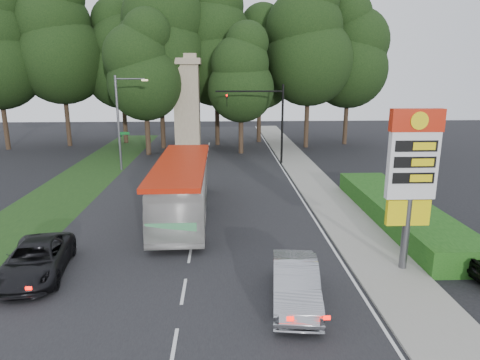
{
  "coord_description": "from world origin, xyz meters",
  "views": [
    {
      "loc": [
        1.54,
        -14.51,
        8.21
      ],
      "look_at": [
        2.55,
        9.33,
        2.2
      ],
      "focal_mm": 32.0,
      "sensor_mm": 36.0,
      "label": 1
    }
  ],
  "objects_px": {
    "monument": "(187,104)",
    "sedan_silver": "(296,284)",
    "traffic_signal_mast": "(268,113)",
    "transit_bus": "(182,189)",
    "gas_station_pylon": "(412,169)",
    "streetlight_signs": "(121,119)",
    "suv_charcoal": "(36,260)"
  },
  "relations": [
    {
      "from": "monument",
      "to": "transit_bus",
      "type": "xyz_separation_m",
      "value": [
        1.18,
        -20.46,
        -3.47
      ]
    },
    {
      "from": "transit_bus",
      "to": "monument",
      "type": "bearing_deg",
      "value": 91.96
    },
    {
      "from": "gas_station_pylon",
      "to": "streetlight_signs",
      "type": "relative_size",
      "value": 0.86
    },
    {
      "from": "streetlight_signs",
      "to": "monument",
      "type": "bearing_deg",
      "value": 58.03
    },
    {
      "from": "streetlight_signs",
      "to": "monument",
      "type": "height_order",
      "value": "monument"
    },
    {
      "from": "transit_bus",
      "to": "suv_charcoal",
      "type": "relative_size",
      "value": 2.3
    },
    {
      "from": "traffic_signal_mast",
      "to": "suv_charcoal",
      "type": "bearing_deg",
      "value": -118.53
    },
    {
      "from": "streetlight_signs",
      "to": "suv_charcoal",
      "type": "height_order",
      "value": "streetlight_signs"
    },
    {
      "from": "sedan_silver",
      "to": "suv_charcoal",
      "type": "distance_m",
      "value": 10.69
    },
    {
      "from": "streetlight_signs",
      "to": "sedan_silver",
      "type": "relative_size",
      "value": 1.71
    },
    {
      "from": "traffic_signal_mast",
      "to": "monument",
      "type": "height_order",
      "value": "monument"
    },
    {
      "from": "monument",
      "to": "suv_charcoal",
      "type": "relative_size",
      "value": 1.98
    },
    {
      "from": "sedan_silver",
      "to": "monument",
      "type": "bearing_deg",
      "value": 107.77
    },
    {
      "from": "traffic_signal_mast",
      "to": "suv_charcoal",
      "type": "distance_m",
      "value": 25.19
    },
    {
      "from": "transit_bus",
      "to": "sedan_silver",
      "type": "height_order",
      "value": "transit_bus"
    },
    {
      "from": "gas_station_pylon",
      "to": "streetlight_signs",
      "type": "distance_m",
      "value": 25.74
    },
    {
      "from": "gas_station_pylon",
      "to": "streetlight_signs",
      "type": "height_order",
      "value": "streetlight_signs"
    },
    {
      "from": "traffic_signal_mast",
      "to": "transit_bus",
      "type": "bearing_deg",
      "value": -114.21
    },
    {
      "from": "sedan_silver",
      "to": "suv_charcoal",
      "type": "height_order",
      "value": "sedan_silver"
    },
    {
      "from": "traffic_signal_mast",
      "to": "streetlight_signs",
      "type": "relative_size",
      "value": 0.9
    },
    {
      "from": "traffic_signal_mast",
      "to": "transit_bus",
      "type": "relative_size",
      "value": 0.61
    },
    {
      "from": "transit_bus",
      "to": "gas_station_pylon",
      "type": "bearing_deg",
      "value": -38.35
    },
    {
      "from": "monument",
      "to": "suv_charcoal",
      "type": "xyz_separation_m",
      "value": [
        -4.2,
        -27.86,
        -4.4
      ]
    },
    {
      "from": "sedan_silver",
      "to": "traffic_signal_mast",
      "type": "bearing_deg",
      "value": 92.79
    },
    {
      "from": "transit_bus",
      "to": "sedan_silver",
      "type": "relative_size",
      "value": 2.51
    },
    {
      "from": "monument",
      "to": "sedan_silver",
      "type": "distance_m",
      "value": 31.4
    },
    {
      "from": "monument",
      "to": "suv_charcoal",
      "type": "height_order",
      "value": "monument"
    },
    {
      "from": "traffic_signal_mast",
      "to": "sedan_silver",
      "type": "distance_m",
      "value": 24.84
    },
    {
      "from": "monument",
      "to": "transit_bus",
      "type": "height_order",
      "value": "monument"
    },
    {
      "from": "transit_bus",
      "to": "suv_charcoal",
      "type": "bearing_deg",
      "value": -127.37
    },
    {
      "from": "transit_bus",
      "to": "sedan_silver",
      "type": "bearing_deg",
      "value": -64.96
    },
    {
      "from": "monument",
      "to": "transit_bus",
      "type": "relative_size",
      "value": 0.86
    }
  ]
}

